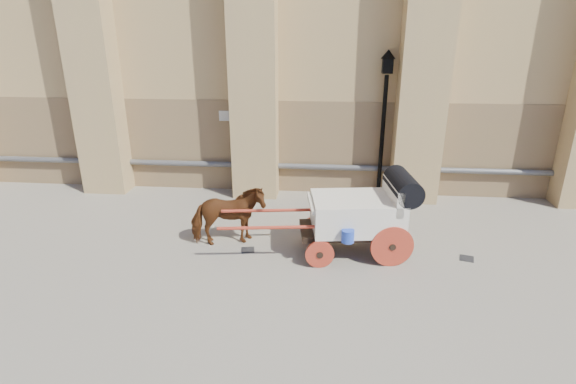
# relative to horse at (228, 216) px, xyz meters

# --- Properties ---
(ground) EXTENTS (90.00, 90.00, 0.00)m
(ground) POSITION_rel_horse_xyz_m (1.15, 0.01, -0.77)
(ground) COLOR slate
(ground) RESTS_ON ground
(horse) EXTENTS (1.98, 1.33, 1.53)m
(horse) POSITION_rel_horse_xyz_m (0.00, 0.00, 0.00)
(horse) COLOR #622F16
(horse) RESTS_ON ground
(carriage) EXTENTS (4.74, 1.82, 2.02)m
(carriage) POSITION_rel_horse_xyz_m (3.31, -0.15, 0.32)
(carriage) COLOR black
(carriage) RESTS_ON ground
(street_lamp) EXTENTS (0.43, 0.43, 4.57)m
(street_lamp) POSITION_rel_horse_xyz_m (4.10, 3.72, 1.68)
(street_lamp) COLOR black
(street_lamp) RESTS_ON ground
(drain_grate_near) EXTENTS (0.37, 0.37, 0.01)m
(drain_grate_near) POSITION_rel_horse_xyz_m (0.53, -0.30, -0.76)
(drain_grate_near) COLOR black
(drain_grate_near) RESTS_ON ground
(drain_grate_far) EXTENTS (0.40, 0.40, 0.01)m
(drain_grate_far) POSITION_rel_horse_xyz_m (5.82, -0.26, -0.76)
(drain_grate_far) COLOR black
(drain_grate_far) RESTS_ON ground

